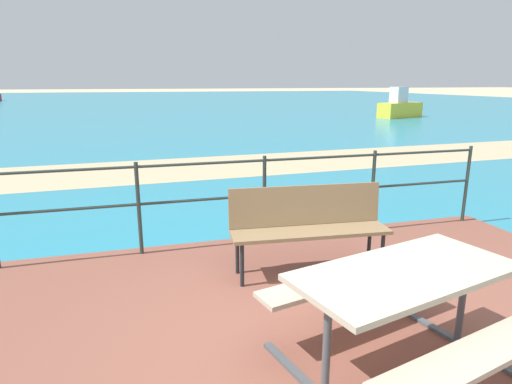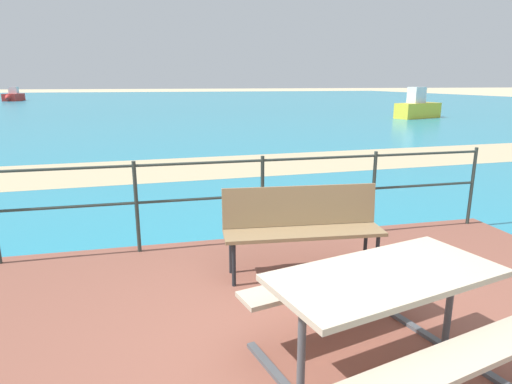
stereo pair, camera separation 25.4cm
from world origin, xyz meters
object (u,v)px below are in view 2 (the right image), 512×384
at_px(park_bench, 302,222).
at_px(boat_mid, 419,108).
at_px(boat_near, 13,96).
at_px(picnic_table, 385,297).

relative_size(park_bench, boat_mid, 0.48).
bearing_deg(boat_near, boat_mid, 49.34).
bearing_deg(park_bench, boat_mid, 58.52).
xyz_separation_m(boat_near, boat_mid, (28.30, -28.95, 0.09)).
relative_size(boat_near, boat_mid, 1.00).
relative_size(park_bench, boat_near, 0.48).
height_order(picnic_table, park_bench, park_bench).
height_order(picnic_table, boat_mid, boat_mid).
xyz_separation_m(picnic_table, boat_mid, (13.00, 19.31, -0.08)).
xyz_separation_m(picnic_table, park_bench, (0.02, 1.68, -0.03)).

